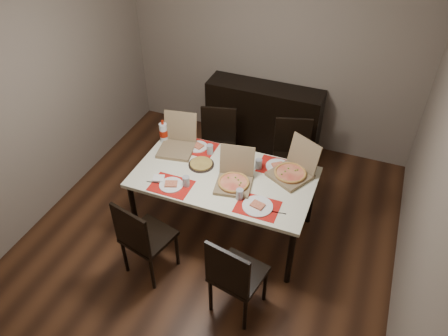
{
  "coord_description": "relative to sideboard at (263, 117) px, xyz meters",
  "views": [
    {
      "loc": [
        1.33,
        -3.0,
        3.57
      ],
      "look_at": [
        0.09,
        0.13,
        0.85
      ],
      "focal_mm": 35.0,
      "sensor_mm": 36.0,
      "label": 1
    }
  ],
  "objects": [
    {
      "name": "chair_far_right",
      "position": [
        0.58,
        -0.74,
        0.06
      ],
      "size": [
        0.52,
        0.52,
        0.93
      ],
      "color": "black",
      "rests_on": "ground"
    },
    {
      "name": "pizza_box_right",
      "position": [
        0.73,
        -1.39,
        0.36
      ],
      "size": [
        0.51,
        0.52,
        0.36
      ],
      "color": "brown",
      "rests_on": "dining_table"
    },
    {
      "name": "setting_far_left",
      "position": [
        -0.33,
        -1.32,
        0.32
      ],
      "size": [
        0.49,
        0.3,
        0.11
      ],
      "color": "red",
      "rests_on": "dining_table"
    },
    {
      "name": "pizza_box_center",
      "position": [
        0.23,
        -1.73,
        0.36
      ],
      "size": [
        0.4,
        0.43,
        0.34
      ],
      "color": "brown",
      "rests_on": "dining_table"
    },
    {
      "name": "ground",
      "position": [
        0.0,
        -1.78,
        -0.46
      ],
      "size": [
        3.8,
        4.0,
        0.02
      ],
      "primitive_type": "cube",
      "color": "#452615",
      "rests_on": "ground"
    },
    {
      "name": "chair_far_left",
      "position": [
        -0.31,
        -0.85,
        0.06
      ],
      "size": [
        0.51,
        0.51,
        0.93
      ],
      "color": "black",
      "rests_on": "ground"
    },
    {
      "name": "dip_bowl",
      "position": [
        0.17,
        -1.49,
        0.32
      ],
      "size": [
        0.15,
        0.15,
        0.03
      ],
      "primitive_type": "imported",
      "rotation": [
        0.0,
        0.0,
        0.09
      ],
      "color": "white",
      "rests_on": "dining_table"
    },
    {
      "name": "setting_far_right",
      "position": [
        0.51,
        -1.34,
        0.32
      ],
      "size": [
        0.44,
        0.3,
        0.11
      ],
      "color": "red",
      "rests_on": "dining_table"
    },
    {
      "name": "sideboard",
      "position": [
        0.0,
        0.0,
        0.0
      ],
      "size": [
        1.5,
        0.4,
        0.9
      ],
      "primitive_type": "cube",
      "color": "black",
      "rests_on": "ground"
    },
    {
      "name": "napkin_loose",
      "position": [
        0.23,
        -1.73,
        0.31
      ],
      "size": [
        0.16,
        0.15,
        0.02
      ],
      "primitive_type": "cube",
      "rotation": [
        0.0,
        0.0,
        0.46
      ],
      "color": "white",
      "rests_on": "dining_table"
    },
    {
      "name": "pizza_box_left",
      "position": [
        -0.55,
        -1.4,
        0.36
      ],
      "size": [
        0.42,
        0.46,
        0.36
      ],
      "color": "brown",
      "rests_on": "dining_table"
    },
    {
      "name": "room_walls",
      "position": [
        0.0,
        -1.35,
        1.28
      ],
      "size": [
        3.84,
        4.02,
        2.62
      ],
      "color": "gray",
      "rests_on": "ground"
    },
    {
      "name": "dining_table",
      "position": [
        0.09,
        -1.65,
        0.23
      ],
      "size": [
        1.8,
        1.0,
        0.75
      ],
      "color": "#EBE7C5",
      "rests_on": "ground"
    },
    {
      "name": "chair_near_left",
      "position": [
        -0.4,
        -2.5,
        0.06
      ],
      "size": [
        0.51,
        0.51,
        0.93
      ],
      "color": "black",
      "rests_on": "ground"
    },
    {
      "name": "chair_near_right",
      "position": [
        0.56,
        -2.59,
        0.06
      ],
      "size": [
        0.49,
        0.49,
        0.93
      ],
      "color": "black",
      "rests_on": "ground"
    },
    {
      "name": "setting_near_left",
      "position": [
        -0.32,
        -1.97,
        0.32
      ],
      "size": [
        0.46,
        0.3,
        0.11
      ],
      "color": "red",
      "rests_on": "dining_table"
    },
    {
      "name": "faina_plate",
      "position": [
        -0.19,
        -1.58,
        0.31
      ],
      "size": [
        0.27,
        0.27,
        0.03
      ],
      "color": "black",
      "rests_on": "dining_table"
    },
    {
      "name": "setting_near_right",
      "position": [
        0.5,
        -1.95,
        0.32
      ],
      "size": [
        0.5,
        0.3,
        0.11
      ],
      "color": "red",
      "rests_on": "dining_table"
    },
    {
      "name": "soda_bottle",
      "position": [
        -0.75,
        -1.34,
        0.41
      ],
      "size": [
        0.09,
        0.09,
        0.27
      ],
      "color": "silver",
      "rests_on": "dining_table"
    }
  ]
}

